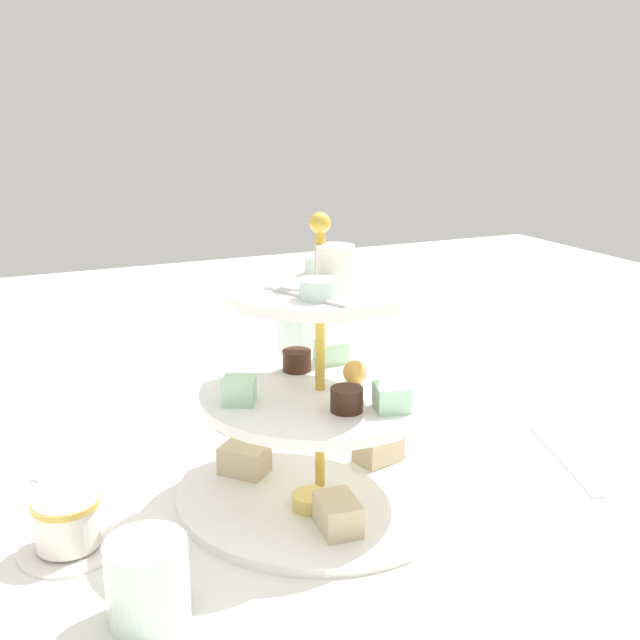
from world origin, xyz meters
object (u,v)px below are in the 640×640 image
at_px(tiered_serving_stand, 320,416).
at_px(butter_knife_right, 91,448).
at_px(water_glass_short_left, 148,580).
at_px(butter_knife_left, 565,459).
at_px(water_glass_tall_right, 302,356).
at_px(teacup_with_saucer, 68,526).

bearing_deg(tiered_serving_stand, butter_knife_right, -135.51).
distance_m(water_glass_short_left, butter_knife_left, 0.49).
relative_size(water_glass_short_left, butter_knife_left, 0.39).
bearing_deg(tiered_serving_stand, water_glass_tall_right, 161.62).
relative_size(teacup_with_saucer, butter_knife_left, 0.53).
bearing_deg(butter_knife_right, butter_knife_left, 113.56).
xyz_separation_m(water_glass_tall_right, butter_knife_right, (0.02, -0.27, -0.07)).
bearing_deg(butter_knife_right, tiered_serving_stand, 95.12).
bearing_deg(water_glass_tall_right, butter_knife_left, 37.97).
distance_m(teacup_with_saucer, butter_knife_left, 0.53).
bearing_deg(teacup_with_saucer, butter_knife_right, 167.19).
bearing_deg(water_glass_tall_right, teacup_with_saucer, -55.04).
bearing_deg(water_glass_tall_right, tiered_serving_stand, -18.38).
relative_size(tiered_serving_stand, butter_knife_left, 1.70).
height_order(tiered_serving_stand, water_glass_tall_right, tiered_serving_stand).
bearing_deg(water_glass_short_left, teacup_with_saucer, -159.07).
distance_m(teacup_with_saucer, butter_knife_right, 0.21).
height_order(water_glass_short_left, butter_knife_right, water_glass_short_left).
bearing_deg(teacup_with_saucer, water_glass_tall_right, 124.96).
distance_m(tiered_serving_stand, water_glass_short_left, 0.24).
xyz_separation_m(water_glass_short_left, butter_knife_left, (-0.08, 0.48, -0.03)).
relative_size(water_glass_short_left, butter_knife_right, 0.39).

